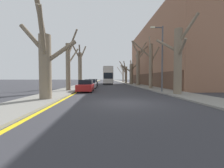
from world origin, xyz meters
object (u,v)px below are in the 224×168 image
at_px(street_tree_right_3, 131,73).
at_px(street_tree_left_1, 69,64).
at_px(double_decker_bus, 108,75).
at_px(parked_car_2, 93,83).
at_px(street_tree_right_2, 138,65).
at_px(street_tree_right_0, 178,59).
at_px(street_tree_right_1, 150,64).
at_px(street_tree_right_4, 125,73).
at_px(street_tree_left_0, 45,61).
at_px(parked_car_1, 90,84).
at_px(street_tree_right_5, 123,75).
at_px(street_tree_left_2, 80,67).
at_px(parked_car_0, 86,86).
at_px(lamp_post, 161,56).

bearing_deg(street_tree_right_3, street_tree_left_1, -120.03).
relative_size(double_decker_bus, parked_car_2, 2.61).
distance_m(street_tree_left_1, street_tree_right_2, 16.40).
bearing_deg(street_tree_right_0, street_tree_right_1, 90.16).
xyz_separation_m(street_tree_right_4, parked_car_2, (-8.85, -16.19, -2.46)).
height_order(street_tree_right_0, street_tree_right_3, street_tree_right_0).
xyz_separation_m(street_tree_left_0, parked_car_2, (2.00, 19.20, -2.17)).
distance_m(street_tree_right_1, street_tree_right_4, 24.34).
bearing_deg(street_tree_right_3, parked_car_1, -123.13).
bearing_deg(street_tree_right_2, street_tree_right_3, 90.39).
bearing_deg(street_tree_right_4, street_tree_right_1, -89.53).
relative_size(street_tree_right_5, double_decker_bus, 0.54).
bearing_deg(street_tree_left_0, street_tree_left_1, 90.92).
bearing_deg(parked_car_2, street_tree_left_1, -100.38).
height_order(street_tree_left_0, parked_car_2, street_tree_left_0).
bearing_deg(street_tree_left_0, street_tree_right_3, 67.66).
height_order(street_tree_right_4, parked_car_1, street_tree_right_4).
bearing_deg(street_tree_right_2, street_tree_left_1, -133.65).
distance_m(street_tree_left_1, street_tree_left_2, 7.44).
relative_size(street_tree_left_1, double_decker_bus, 0.62).
relative_size(street_tree_right_5, parked_car_1, 1.56).
xyz_separation_m(street_tree_left_2, street_tree_right_0, (11.01, -12.25, -0.07)).
height_order(street_tree_right_0, street_tree_right_5, street_tree_right_0).
bearing_deg(street_tree_left_2, street_tree_right_4, 62.04).
xyz_separation_m(street_tree_left_1, double_decker_bus, (5.30, 22.50, -0.73)).
xyz_separation_m(street_tree_right_1, parked_car_0, (-9.05, -3.85, -3.06)).
relative_size(street_tree_right_3, lamp_post, 0.89).
height_order(parked_car_2, lamp_post, lamp_post).
xyz_separation_m(street_tree_right_0, street_tree_right_3, (0.06, 24.27, -0.36)).
distance_m(street_tree_right_2, street_tree_right_5, 23.45).
xyz_separation_m(street_tree_right_5, parked_car_0, (-8.96, -35.68, -2.12)).
relative_size(street_tree_left_0, street_tree_right_2, 0.73).
distance_m(street_tree_left_0, street_tree_left_2, 15.07).
relative_size(parked_car_0, parked_car_2, 1.01).
xyz_separation_m(street_tree_right_2, street_tree_right_3, (-0.05, 7.61, -1.20)).
bearing_deg(street_tree_right_3, street_tree_right_1, -90.30).
height_order(street_tree_left_2, parked_car_2, street_tree_left_2).
relative_size(street_tree_left_1, street_tree_right_4, 1.02).
bearing_deg(double_decker_bus, street_tree_left_1, -103.26).
xyz_separation_m(street_tree_left_1, street_tree_right_1, (11.17, 3.43, 0.46)).
distance_m(street_tree_right_3, lamp_post, 21.99).
bearing_deg(street_tree_right_3, street_tree_right_4, 91.96).
bearing_deg(street_tree_right_4, lamp_post, -90.87).
distance_m(street_tree_left_2, parked_car_1, 3.90).
bearing_deg(street_tree_left_2, street_tree_right_5, 68.60).
relative_size(street_tree_right_2, double_decker_bus, 0.80).
bearing_deg(street_tree_right_2, lamp_post, -93.18).
height_order(street_tree_left_2, parked_car_1, street_tree_left_2).
bearing_deg(street_tree_right_0, street_tree_right_5, 90.16).
relative_size(double_decker_bus, lamp_post, 1.59).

